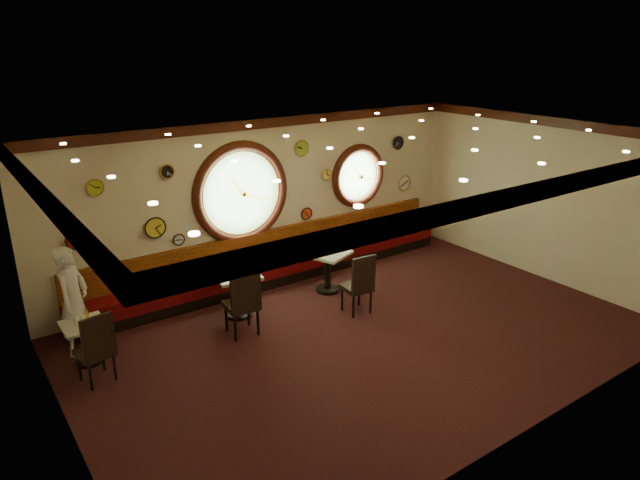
# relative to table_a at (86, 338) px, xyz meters

# --- Properties ---
(floor) EXTENTS (9.00, 6.00, 0.00)m
(floor) POSITION_rel_table_a_xyz_m (3.90, -1.75, -0.42)
(floor) COLOR black
(floor) RESTS_ON ground
(ceiling) EXTENTS (9.00, 6.00, 0.02)m
(ceiling) POSITION_rel_table_a_xyz_m (3.90, -1.75, 2.78)
(ceiling) COLOR gold
(ceiling) RESTS_ON wall_back
(wall_back) EXTENTS (9.00, 0.02, 3.20)m
(wall_back) POSITION_rel_table_a_xyz_m (3.90, 1.25, 1.18)
(wall_back) COLOR beige
(wall_back) RESTS_ON floor
(wall_front) EXTENTS (9.00, 0.02, 3.20)m
(wall_front) POSITION_rel_table_a_xyz_m (3.90, -4.75, 1.18)
(wall_front) COLOR beige
(wall_front) RESTS_ON floor
(wall_left) EXTENTS (0.02, 6.00, 3.20)m
(wall_left) POSITION_rel_table_a_xyz_m (-0.60, -1.75, 1.18)
(wall_left) COLOR beige
(wall_left) RESTS_ON floor
(wall_right) EXTENTS (0.02, 6.00, 3.20)m
(wall_right) POSITION_rel_table_a_xyz_m (8.40, -1.75, 1.18)
(wall_right) COLOR beige
(wall_right) RESTS_ON floor
(molding_back) EXTENTS (9.00, 0.10, 0.18)m
(molding_back) POSITION_rel_table_a_xyz_m (3.90, 1.20, 2.69)
(molding_back) COLOR #39130A
(molding_back) RESTS_ON wall_back
(molding_front) EXTENTS (9.00, 0.10, 0.18)m
(molding_front) POSITION_rel_table_a_xyz_m (3.90, -4.70, 2.69)
(molding_front) COLOR #39130A
(molding_front) RESTS_ON wall_back
(molding_left) EXTENTS (0.10, 6.00, 0.18)m
(molding_left) POSITION_rel_table_a_xyz_m (-0.55, -1.75, 2.69)
(molding_left) COLOR #39130A
(molding_left) RESTS_ON wall_back
(molding_right) EXTENTS (0.10, 6.00, 0.18)m
(molding_right) POSITION_rel_table_a_xyz_m (8.35, -1.75, 2.69)
(molding_right) COLOR #39130A
(molding_right) RESTS_ON wall_back
(banquette_base) EXTENTS (8.00, 0.55, 0.20)m
(banquette_base) POSITION_rel_table_a_xyz_m (3.90, 0.97, -0.32)
(banquette_base) COLOR black
(banquette_base) RESTS_ON floor
(banquette_seat) EXTENTS (8.00, 0.55, 0.30)m
(banquette_seat) POSITION_rel_table_a_xyz_m (3.90, 0.97, -0.07)
(banquette_seat) COLOR #56070A
(banquette_seat) RESTS_ON banquette_base
(banquette_back) EXTENTS (8.00, 0.10, 0.55)m
(banquette_back) POSITION_rel_table_a_xyz_m (3.90, 1.19, 0.33)
(banquette_back) COLOR #650F08
(banquette_back) RESTS_ON wall_back
(porthole_left_glass) EXTENTS (1.66, 0.02, 1.66)m
(porthole_left_glass) POSITION_rel_table_a_xyz_m (3.30, 1.24, 1.43)
(porthole_left_glass) COLOR #86BF72
(porthole_left_glass) RESTS_ON wall_back
(porthole_left_frame) EXTENTS (1.98, 0.18, 1.98)m
(porthole_left_frame) POSITION_rel_table_a_xyz_m (3.30, 1.23, 1.43)
(porthole_left_frame) COLOR #39130A
(porthole_left_frame) RESTS_ON wall_back
(porthole_left_ring) EXTENTS (1.61, 0.03, 1.61)m
(porthole_left_ring) POSITION_rel_table_a_xyz_m (3.30, 1.20, 1.43)
(porthole_left_ring) COLOR gold
(porthole_left_ring) RESTS_ON wall_back
(porthole_right_glass) EXTENTS (1.10, 0.02, 1.10)m
(porthole_right_glass) POSITION_rel_table_a_xyz_m (6.10, 1.24, 1.38)
(porthole_right_glass) COLOR #86BF72
(porthole_right_glass) RESTS_ON wall_back
(porthole_right_frame) EXTENTS (1.38, 0.18, 1.38)m
(porthole_right_frame) POSITION_rel_table_a_xyz_m (6.10, 1.23, 1.38)
(porthole_right_frame) COLOR #39130A
(porthole_right_frame) RESTS_ON wall_back
(porthole_right_ring) EXTENTS (1.09, 0.03, 1.09)m
(porthole_right_ring) POSITION_rel_table_a_xyz_m (6.10, 1.20, 1.38)
(porthole_right_ring) COLOR gold
(porthole_right_ring) RESTS_ON wall_back
(wall_clock_0) EXTENTS (0.32, 0.03, 0.32)m
(wall_clock_0) POSITION_rel_table_a_xyz_m (0.30, 1.21, 1.13)
(wall_clock_0) COLOR red
(wall_clock_0) RESTS_ON wall_back
(wall_clock_1) EXTENTS (0.26, 0.03, 0.26)m
(wall_clock_1) POSITION_rel_table_a_xyz_m (0.70, 1.21, 1.93)
(wall_clock_1) COLOR #AFC928
(wall_clock_1) RESTS_ON wall_back
(wall_clock_2) EXTENTS (0.24, 0.03, 0.24)m
(wall_clock_2) POSITION_rel_table_a_xyz_m (4.75, 1.21, 0.78)
(wall_clock_2) COLOR #D64519
(wall_clock_2) RESTS_ON wall_back
(wall_clock_3) EXTENTS (0.24, 0.03, 0.24)m
(wall_clock_3) POSITION_rel_table_a_xyz_m (1.90, 1.21, 2.03)
(wall_clock_3) COLOR black
(wall_clock_3) RESTS_ON wall_back
(wall_clock_4) EXTENTS (0.20, 0.03, 0.20)m
(wall_clock_4) POSITION_rel_table_a_xyz_m (2.00, 1.21, 0.78)
(wall_clock_4) COLOR white
(wall_clock_4) RESTS_ON wall_back
(wall_clock_5) EXTENTS (0.28, 0.03, 0.28)m
(wall_clock_5) POSITION_rel_table_a_xyz_m (7.20, 1.21, 1.98)
(wall_clock_5) COLOR black
(wall_clock_5) RESTS_ON wall_back
(wall_clock_6) EXTENTS (0.30, 0.03, 0.30)m
(wall_clock_6) POSITION_rel_table_a_xyz_m (4.65, 1.21, 2.13)
(wall_clock_6) COLOR #90BD3B
(wall_clock_6) RESTS_ON wall_back
(wall_clock_7) EXTENTS (0.22, 0.03, 0.22)m
(wall_clock_7) POSITION_rel_table_a_xyz_m (5.25, 1.21, 1.53)
(wall_clock_7) COLOR #F5DA51
(wall_clock_7) RESTS_ON wall_back
(wall_clock_8) EXTENTS (0.36, 0.03, 0.36)m
(wall_clock_8) POSITION_rel_table_a_xyz_m (1.60, 1.21, 1.08)
(wall_clock_8) COLOR yellow
(wall_clock_8) RESTS_ON wall_back
(wall_clock_9) EXTENTS (0.34, 0.03, 0.34)m
(wall_clock_9) POSITION_rel_table_a_xyz_m (7.45, 1.21, 1.03)
(wall_clock_9) COLOR silver
(wall_clock_9) RESTS_ON wall_back
(table_a) EXTENTS (0.61, 0.61, 0.66)m
(table_a) POSITION_rel_table_a_xyz_m (0.00, 0.00, 0.00)
(table_a) COLOR black
(table_a) RESTS_ON floor
(table_b) EXTENTS (0.83, 0.83, 0.80)m
(table_b) POSITION_rel_table_a_xyz_m (2.55, 0.07, 0.09)
(table_b) COLOR black
(table_b) RESTS_ON floor
(table_c) EXTENTS (0.93, 0.93, 0.79)m
(table_c) POSITION_rel_table_a_xyz_m (4.43, 0.02, 0.08)
(table_c) COLOR black
(table_c) RESTS_ON floor
(chair_a) EXTENTS (0.53, 0.53, 0.67)m
(chair_a) POSITION_rel_table_a_xyz_m (0.01, -0.65, 0.20)
(chair_a) COLOR black
(chair_a) RESTS_ON floor
(chair_b) EXTENTS (0.55, 0.55, 0.75)m
(chair_b) POSITION_rel_table_a_xyz_m (2.31, -0.62, 0.27)
(chair_b) COLOR black
(chair_b) RESTS_ON floor
(chair_c) EXTENTS (0.50, 0.50, 0.69)m
(chair_c) POSITION_rel_table_a_xyz_m (4.33, -1.08, 0.22)
(chair_c) COLOR black
(chair_c) RESTS_ON floor
(condiment_a_salt) EXTENTS (0.03, 0.03, 0.09)m
(condiment_a_salt) POSITION_rel_table_a_xyz_m (-0.11, 0.01, 0.29)
(condiment_a_salt) COLOR silver
(condiment_a_salt) RESTS_ON table_a
(condiment_b_salt) EXTENTS (0.03, 0.03, 0.10)m
(condiment_b_salt) POSITION_rel_table_a_xyz_m (2.43, 0.07, 0.43)
(condiment_b_salt) COLOR silver
(condiment_b_salt) RESTS_ON table_b
(condiment_c_salt) EXTENTS (0.03, 0.03, 0.09)m
(condiment_c_salt) POSITION_rel_table_a_xyz_m (4.41, 0.07, 0.42)
(condiment_c_salt) COLOR silver
(condiment_c_salt) RESTS_ON table_c
(condiment_a_pepper) EXTENTS (0.03, 0.03, 0.09)m
(condiment_a_pepper) POSITION_rel_table_a_xyz_m (-0.02, 0.01, 0.29)
(condiment_a_pepper) COLOR silver
(condiment_a_pepper) RESTS_ON table_a
(condiment_b_pepper) EXTENTS (0.04, 0.04, 0.11)m
(condiment_b_pepper) POSITION_rel_table_a_xyz_m (2.63, 0.01, 0.44)
(condiment_b_pepper) COLOR #BCBCC1
(condiment_b_pepper) RESTS_ON table_b
(condiment_c_pepper) EXTENTS (0.04, 0.04, 0.10)m
(condiment_c_pepper) POSITION_rel_table_a_xyz_m (4.44, -0.02, 0.43)
(condiment_c_pepper) COLOR silver
(condiment_c_pepper) RESTS_ON table_c
(condiment_a_bottle) EXTENTS (0.05, 0.05, 0.16)m
(condiment_a_bottle) POSITION_rel_table_a_xyz_m (0.09, 0.10, 0.32)
(condiment_a_bottle) COLOR yellow
(condiment_a_bottle) RESTS_ON table_a
(condiment_b_bottle) EXTENTS (0.04, 0.04, 0.14)m
(condiment_b_bottle) POSITION_rel_table_a_xyz_m (2.66, 0.10, 0.45)
(condiment_b_bottle) COLOR gold
(condiment_b_bottle) RESTS_ON table_b
(condiment_c_bottle) EXTENTS (0.04, 0.04, 0.14)m
(condiment_c_bottle) POSITION_rel_table_a_xyz_m (4.53, 0.16, 0.45)
(condiment_c_bottle) COLOR gold
(condiment_c_bottle) RESTS_ON table_c
(waiter) EXTENTS (0.72, 0.75, 1.72)m
(waiter) POSITION_rel_table_a_xyz_m (-0.01, 0.45, 0.45)
(waiter) COLOR white
(waiter) RESTS_ON floor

